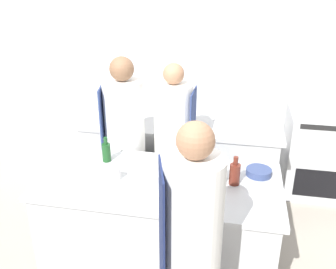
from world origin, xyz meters
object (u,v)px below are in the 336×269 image
(bottle_olive_oil, at_px, (222,171))
(bottle_vinegar, at_px, (235,173))
(oven_range, at_px, (325,153))
(chef_at_pass_far, at_px, (125,146))
(bowl_prep_small, at_px, (259,172))
(chef_at_stove, at_px, (173,147))
(chef_at_prep_near, at_px, (191,257))
(cup, at_px, (115,174))
(bowl_mixing_large, at_px, (186,192))
(bottle_wine, at_px, (106,152))

(bottle_olive_oil, height_order, bottle_vinegar, bottle_vinegar)
(oven_range, distance_m, bottle_vinegar, 2.03)
(bottle_olive_oil, bearing_deg, bottle_vinegar, -8.02)
(chef_at_pass_far, bearing_deg, bowl_prep_small, -119.15)
(oven_range, xyz_separation_m, chef_at_stove, (-1.67, -0.93, 0.35))
(chef_at_prep_near, xyz_separation_m, cup, (-0.73, 0.73, 0.09))
(bottle_vinegar, relative_size, bowl_prep_small, 1.14)
(chef_at_pass_far, height_order, bottle_vinegar, chef_at_pass_far)
(chef_at_stove, distance_m, bottle_vinegar, 0.97)
(chef_at_pass_far, height_order, bottle_olive_oil, chef_at_pass_far)
(chef_at_prep_near, distance_m, bowl_prep_small, 1.12)
(chef_at_prep_near, relative_size, bottle_olive_oil, 7.42)
(bottle_vinegar, relative_size, cup, 2.38)
(oven_range, relative_size, cup, 9.86)
(bowl_mixing_large, bearing_deg, chef_at_pass_far, 131.49)
(oven_range, relative_size, bowl_mixing_large, 3.63)
(bowl_mixing_large, bearing_deg, bowl_prep_small, 37.86)
(chef_at_pass_far, xyz_separation_m, bottle_vinegar, (1.09, -0.59, 0.14))
(oven_range, distance_m, bowl_mixing_large, 2.40)
(bowl_prep_small, bearing_deg, cup, -165.32)
(bottle_wine, bearing_deg, oven_range, 34.13)
(bottle_wine, bearing_deg, bowl_mixing_large, -28.41)
(chef_at_prep_near, bearing_deg, bottle_vinegar, -31.21)
(cup, bearing_deg, bowl_prep_small, 14.68)
(bottle_vinegar, relative_size, bottle_wine, 1.05)
(chef_at_pass_far, relative_size, bowl_prep_small, 8.45)
(chef_at_stove, relative_size, bottle_olive_oil, 7.15)
(chef_at_pass_far, bearing_deg, bottle_vinegar, -130.04)
(oven_range, distance_m, bottle_olive_oil, 2.07)
(oven_range, bearing_deg, cup, -138.47)
(chef_at_stove, distance_m, bottle_wine, 0.76)
(chef_at_stove, height_order, cup, chef_at_stove)
(chef_at_pass_far, bearing_deg, cup, 179.56)
(chef_at_prep_near, xyz_separation_m, bottle_vinegar, (0.22, 0.85, 0.13))
(bowl_mixing_large, relative_size, cup, 2.72)
(bottle_wine, distance_m, cup, 0.35)
(bowl_prep_small, bearing_deg, bowl_mixing_large, -142.14)
(chef_at_pass_far, relative_size, bottle_olive_oil, 7.44)
(oven_range, distance_m, bottle_wine, 2.68)
(bottle_vinegar, bearing_deg, bottle_olive_oil, 171.98)
(chef_at_stove, relative_size, chef_at_pass_far, 0.96)
(oven_range, xyz_separation_m, chef_at_pass_far, (-2.14, -1.06, 0.39))
(chef_at_prep_near, distance_m, cup, 1.04)
(chef_at_stove, bearing_deg, bowl_mixing_large, 16.38)
(bottle_olive_oil, xyz_separation_m, bottle_vinegar, (0.10, -0.01, 0.00))
(bottle_wine, xyz_separation_m, bowl_prep_small, (1.32, 0.00, -0.06))
(oven_range, distance_m, bowl_prep_small, 1.76)
(chef_at_stove, relative_size, bowl_mixing_large, 6.22)
(chef_at_stove, height_order, bowl_mixing_large, chef_at_stove)
(oven_range, bearing_deg, bottle_vinegar, -122.38)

